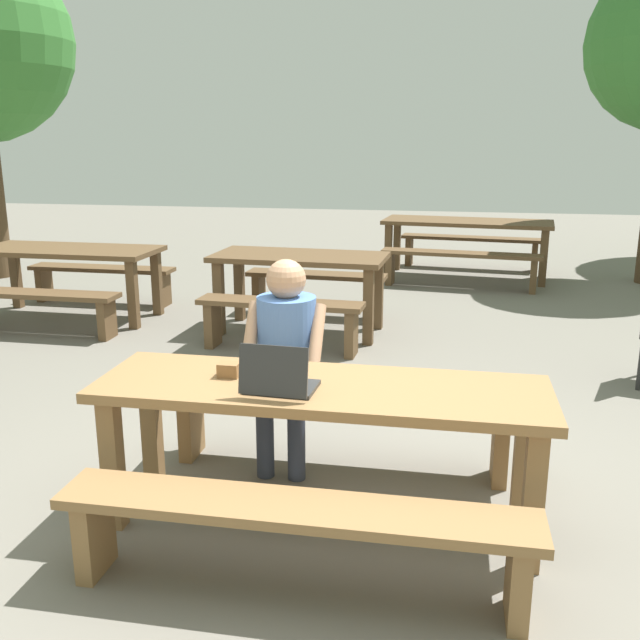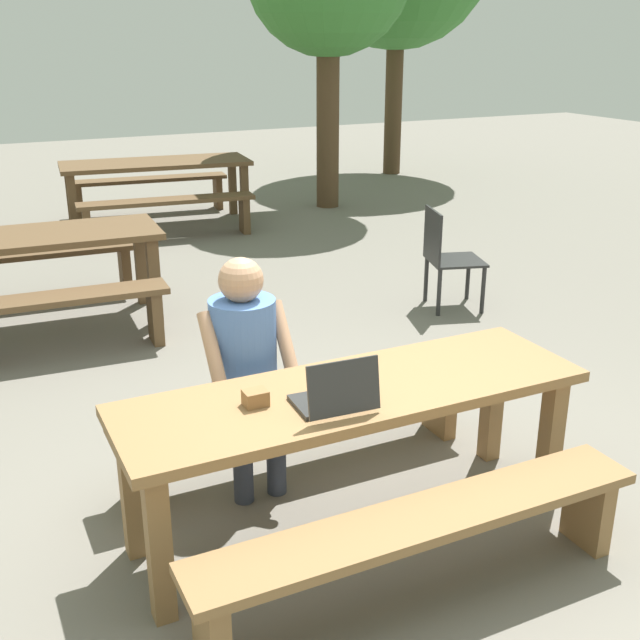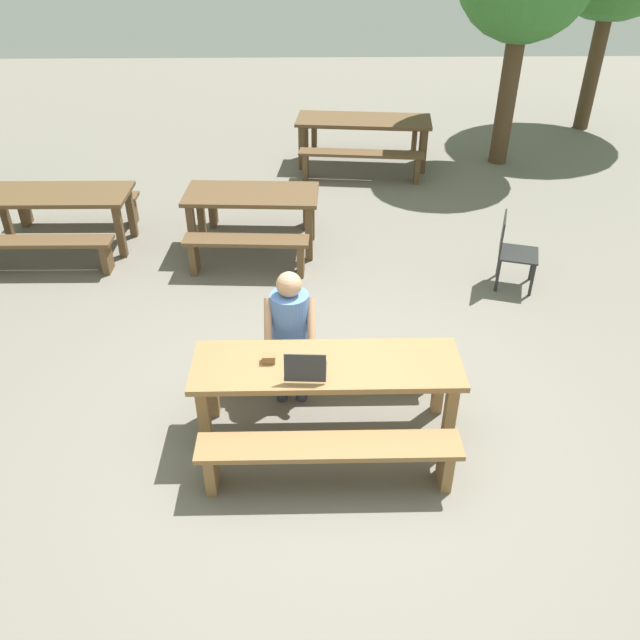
# 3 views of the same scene
# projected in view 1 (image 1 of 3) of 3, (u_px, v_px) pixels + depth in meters

# --- Properties ---
(ground_plane) EXTENTS (30.00, 30.00, 0.00)m
(ground_plane) POSITION_uv_depth(u_px,v_px,m) (321.00, 520.00, 3.56)
(ground_plane) COLOR slate
(picnic_table_front) EXTENTS (2.17, 0.66, 0.73)m
(picnic_table_front) POSITION_uv_depth(u_px,v_px,m) (321.00, 406.00, 3.40)
(picnic_table_front) COLOR olive
(picnic_table_front) RESTS_ON ground
(bench_near) EXTENTS (2.00, 0.30, 0.42)m
(bench_near) POSITION_uv_depth(u_px,v_px,m) (295.00, 525.00, 2.91)
(bench_near) COLOR olive
(bench_near) RESTS_ON ground
(bench_far) EXTENTS (2.00, 0.30, 0.42)m
(bench_far) POSITION_uv_depth(u_px,v_px,m) (340.00, 415.00, 4.05)
(bench_far) COLOR olive
(bench_far) RESTS_ON ground
(laptop) EXTENTS (0.33, 0.29, 0.25)m
(laptop) POSITION_uv_depth(u_px,v_px,m) (279.00, 381.00, 3.25)
(laptop) COLOR #2D2D2D
(laptop) RESTS_ON picnic_table_front
(small_pouch) EXTENTS (0.10, 0.08, 0.07)m
(small_pouch) POSITION_uv_depth(u_px,v_px,m) (229.00, 370.00, 3.48)
(small_pouch) COLOR olive
(small_pouch) RESTS_ON picnic_table_front
(person_seated) EXTENTS (0.44, 0.42, 1.22)m
(person_seated) POSITION_uv_depth(u_px,v_px,m) (286.00, 349.00, 3.97)
(person_seated) COLOR #333847
(person_seated) RESTS_ON ground
(picnic_table_mid) EXTENTS (1.87, 0.80, 0.74)m
(picnic_table_mid) POSITION_uv_depth(u_px,v_px,m) (69.00, 259.00, 7.35)
(picnic_table_mid) COLOR brown
(picnic_table_mid) RESTS_ON ground
(bench_mid_south) EXTENTS (1.68, 0.32, 0.42)m
(bench_mid_south) POSITION_uv_depth(u_px,v_px,m) (34.00, 302.00, 6.79)
(bench_mid_south) COLOR brown
(bench_mid_south) RESTS_ON ground
(bench_mid_north) EXTENTS (1.68, 0.32, 0.42)m
(bench_mid_north) POSITION_uv_depth(u_px,v_px,m) (102.00, 276.00, 8.07)
(bench_mid_north) COLOR brown
(bench_mid_north) RESTS_ON ground
(picnic_table_rear) EXTENTS (2.27, 1.06, 0.77)m
(picnic_table_rear) POSITION_uv_depth(u_px,v_px,m) (467.00, 228.00, 9.41)
(picnic_table_rear) COLOR brown
(picnic_table_rear) RESTS_ON ground
(bench_rear_south) EXTENTS (2.00, 0.52, 0.46)m
(bench_rear_south) POSITION_uv_depth(u_px,v_px,m) (460.00, 261.00, 8.83)
(bench_rear_south) COLOR brown
(bench_rear_south) RESTS_ON ground
(bench_rear_north) EXTENTS (2.00, 0.52, 0.46)m
(bench_rear_north) POSITION_uv_depth(u_px,v_px,m) (471.00, 244.00, 10.15)
(bench_rear_north) COLOR brown
(bench_rear_north) RESTS_ON ground
(picnic_table_distant) EXTENTS (1.69, 0.86, 0.76)m
(picnic_table_distant) POSITION_uv_depth(u_px,v_px,m) (300.00, 267.00, 6.81)
(picnic_table_distant) COLOR brown
(picnic_table_distant) RESTS_ON ground
(bench_distant_south) EXTENTS (1.50, 0.38, 0.46)m
(bench_distant_south) POSITION_uv_depth(u_px,v_px,m) (280.00, 314.00, 6.26)
(bench_distant_south) COLOR brown
(bench_distant_south) RESTS_ON ground
(bench_distant_north) EXTENTS (1.50, 0.38, 0.46)m
(bench_distant_north) POSITION_uv_depth(u_px,v_px,m) (316.00, 284.00, 7.52)
(bench_distant_north) COLOR brown
(bench_distant_north) RESTS_ON ground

